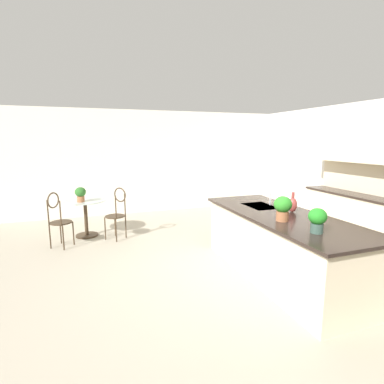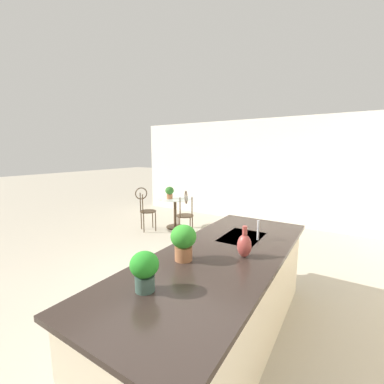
{
  "view_description": "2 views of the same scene",
  "coord_description": "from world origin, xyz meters",
  "px_view_note": "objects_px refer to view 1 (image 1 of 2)",
  "views": [
    {
      "loc": [
        3.69,
        -1.69,
        1.94
      ],
      "look_at": [
        -0.6,
        -0.16,
        1.14
      ],
      "focal_mm": 27.93,
      "sensor_mm": 36.0,
      "label": 1
    },
    {
      "loc": [
        2.34,
        1.81,
        1.87
      ],
      "look_at": [
        -1.33,
        -0.49,
        1.17
      ],
      "focal_mm": 23.55,
      "sensor_mm": 36.0,
      "label": 2
    }
  ],
  "objects_px": {
    "potted_plant_on_table": "(80,194)",
    "potted_plant_counter_near": "(283,207)",
    "chair_by_island": "(58,217)",
    "potted_plant_counter_far": "(317,219)",
    "bistro_table": "(86,215)",
    "vase_on_counter": "(292,204)",
    "chair_near_window": "(117,211)"
  },
  "relations": [
    {
      "from": "vase_on_counter",
      "to": "potted_plant_counter_near",
      "type": "bearing_deg",
      "value": -50.66
    },
    {
      "from": "vase_on_counter",
      "to": "potted_plant_counter_far",
      "type": "bearing_deg",
      "value": -22.64
    },
    {
      "from": "potted_plant_counter_far",
      "to": "vase_on_counter",
      "type": "xyz_separation_m",
      "value": [
        -0.9,
        0.38,
        -0.05
      ]
    },
    {
      "from": "potted_plant_on_table",
      "to": "potted_plant_counter_near",
      "type": "xyz_separation_m",
      "value": [
        3.03,
        2.45,
        0.2
      ]
    },
    {
      "from": "chair_near_window",
      "to": "vase_on_counter",
      "type": "distance_m",
      "value": 3.29
    },
    {
      "from": "chair_by_island",
      "to": "potted_plant_on_table",
      "type": "distance_m",
      "value": 0.67
    },
    {
      "from": "vase_on_counter",
      "to": "chair_near_window",
      "type": "bearing_deg",
      "value": -137.0
    },
    {
      "from": "potted_plant_counter_far",
      "to": "bistro_table",
      "type": "bearing_deg",
      "value": -146.72
    },
    {
      "from": "chair_by_island",
      "to": "potted_plant_counter_near",
      "type": "bearing_deg",
      "value": 47.52
    },
    {
      "from": "potted_plant_on_table",
      "to": "bistro_table",
      "type": "bearing_deg",
      "value": 149.55
    },
    {
      "from": "chair_near_window",
      "to": "vase_on_counter",
      "type": "xyz_separation_m",
      "value": [
        2.39,
        2.22,
        0.46
      ]
    },
    {
      "from": "chair_near_window",
      "to": "potted_plant_counter_far",
      "type": "bearing_deg",
      "value": 29.37
    },
    {
      "from": "chair_near_window",
      "to": "vase_on_counter",
      "type": "height_order",
      "value": "vase_on_counter"
    },
    {
      "from": "potted_plant_on_table",
      "to": "potted_plant_counter_near",
      "type": "bearing_deg",
      "value": 38.93
    },
    {
      "from": "bistro_table",
      "to": "chair_near_window",
      "type": "relative_size",
      "value": 0.77
    },
    {
      "from": "chair_near_window",
      "to": "potted_plant_counter_near",
      "type": "relative_size",
      "value": 3.27
    },
    {
      "from": "bistro_table",
      "to": "potted_plant_counter_near",
      "type": "distance_m",
      "value": 4.0
    },
    {
      "from": "chair_near_window",
      "to": "potted_plant_counter_near",
      "type": "height_order",
      "value": "potted_plant_counter_near"
    },
    {
      "from": "bistro_table",
      "to": "potted_plant_counter_near",
      "type": "bearing_deg",
      "value": 37.03
    },
    {
      "from": "bistro_table",
      "to": "chair_by_island",
      "type": "distance_m",
      "value": 0.73
    },
    {
      "from": "chair_near_window",
      "to": "vase_on_counter",
      "type": "relative_size",
      "value": 3.62
    },
    {
      "from": "potted_plant_on_table",
      "to": "vase_on_counter",
      "type": "height_order",
      "value": "vase_on_counter"
    },
    {
      "from": "bistro_table",
      "to": "vase_on_counter",
      "type": "relative_size",
      "value": 2.78
    },
    {
      "from": "potted_plant_counter_near",
      "to": "chair_near_window",
      "type": "bearing_deg",
      "value": -146.69
    },
    {
      "from": "chair_near_window",
      "to": "potted_plant_counter_far",
      "type": "relative_size",
      "value": 3.72
    },
    {
      "from": "chair_near_window",
      "to": "chair_by_island",
      "type": "xyz_separation_m",
      "value": [
        0.14,
        -1.04,
        0.0
      ]
    },
    {
      "from": "chair_by_island",
      "to": "potted_plant_counter_far",
      "type": "distance_m",
      "value": 4.3
    },
    {
      "from": "bistro_table",
      "to": "potted_plant_on_table",
      "type": "xyz_separation_m",
      "value": [
        0.12,
        -0.07,
        0.46
      ]
    },
    {
      "from": "potted_plant_counter_near",
      "to": "potted_plant_counter_far",
      "type": "height_order",
      "value": "potted_plant_counter_near"
    },
    {
      "from": "chair_near_window",
      "to": "potted_plant_on_table",
      "type": "height_order",
      "value": "chair_near_window"
    },
    {
      "from": "bistro_table",
      "to": "vase_on_counter",
      "type": "distance_m",
      "value": 4.01
    },
    {
      "from": "potted_plant_counter_near",
      "to": "potted_plant_counter_far",
      "type": "xyz_separation_m",
      "value": [
        0.55,
        0.05,
        -0.02
      ]
    }
  ]
}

